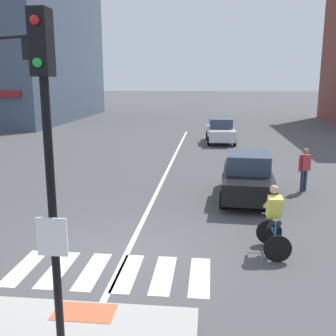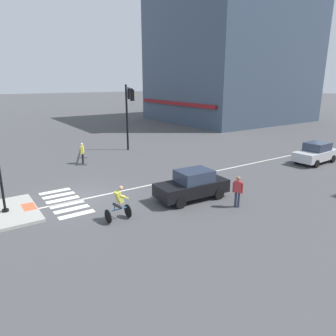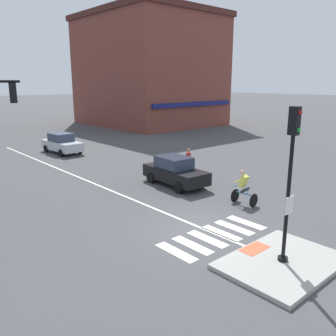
# 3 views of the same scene
# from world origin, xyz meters

# --- Properties ---
(ground_plane) EXTENTS (300.00, 300.00, 0.00)m
(ground_plane) POSITION_xyz_m (0.00, 0.00, 0.00)
(ground_plane) COLOR #474749
(traffic_island) EXTENTS (4.03, 2.87, 0.15)m
(traffic_island) POSITION_xyz_m (0.00, -3.78, 0.07)
(traffic_island) COLOR #A3A099
(traffic_island) RESTS_ON ground
(tactile_pad_front) EXTENTS (1.10, 0.60, 0.01)m
(tactile_pad_front) POSITION_xyz_m (0.00, -2.70, 0.15)
(tactile_pad_front) COLOR #DB5B38
(tactile_pad_front) RESTS_ON traffic_island
(signal_pole) EXTENTS (0.44, 0.38, 4.91)m
(signal_pole) POSITION_xyz_m (0.00, -3.79, 3.10)
(signal_pole) COLOR black
(signal_pole) RESTS_ON traffic_island
(crosswalk_stripe_a) EXTENTS (0.44, 1.80, 0.01)m
(crosswalk_stripe_a) POSITION_xyz_m (-2.00, -0.88, 0.00)
(crosswalk_stripe_a) COLOR silver
(crosswalk_stripe_a) RESTS_ON ground
(crosswalk_stripe_b) EXTENTS (0.44, 1.80, 0.01)m
(crosswalk_stripe_b) POSITION_xyz_m (-1.20, -0.88, 0.00)
(crosswalk_stripe_b) COLOR silver
(crosswalk_stripe_b) RESTS_ON ground
(crosswalk_stripe_c) EXTENTS (0.44, 1.80, 0.01)m
(crosswalk_stripe_c) POSITION_xyz_m (-0.40, -0.88, 0.00)
(crosswalk_stripe_c) COLOR silver
(crosswalk_stripe_c) RESTS_ON ground
(crosswalk_stripe_d) EXTENTS (0.44, 1.80, 0.01)m
(crosswalk_stripe_d) POSITION_xyz_m (0.40, -0.88, 0.00)
(crosswalk_stripe_d) COLOR silver
(crosswalk_stripe_d) RESTS_ON ground
(crosswalk_stripe_e) EXTENTS (0.44, 1.80, 0.01)m
(crosswalk_stripe_e) POSITION_xyz_m (1.20, -0.88, 0.00)
(crosswalk_stripe_e) COLOR silver
(crosswalk_stripe_e) RESTS_ON ground
(crosswalk_stripe_f) EXTENTS (0.44, 1.80, 0.01)m
(crosswalk_stripe_f) POSITION_xyz_m (2.00, -0.88, 0.00)
(crosswalk_stripe_f) COLOR silver
(crosswalk_stripe_f) RESTS_ON ground
(lane_centre_line) EXTENTS (0.14, 28.00, 0.01)m
(lane_centre_line) POSITION_xyz_m (0.17, 10.00, 0.00)
(lane_centre_line) COLOR silver
(lane_centre_line) RESTS_ON ground
(building_corner_left) EXTENTS (14.87, 17.61, 14.49)m
(building_corner_left) POSITION_xyz_m (21.49, 30.13, 7.26)
(building_corner_left) COLOR brown
(building_corner_left) RESTS_ON ground
(car_black_eastbound_mid) EXTENTS (2.03, 4.19, 1.64)m
(car_black_eastbound_mid) POSITION_xyz_m (3.50, 5.19, 0.81)
(car_black_eastbound_mid) COLOR black
(car_black_eastbound_mid) RESTS_ON ground
(car_silver_eastbound_distant) EXTENTS (2.01, 4.18, 1.64)m
(car_silver_eastbound_distant) POSITION_xyz_m (2.83, 18.25, 0.81)
(car_silver_eastbound_distant) COLOR silver
(car_silver_eastbound_distant) RESTS_ON ground
(cyclist) EXTENTS (0.71, 1.12, 1.68)m
(cyclist) POSITION_xyz_m (3.75, 0.62, 0.87)
(cyclist) COLOR black
(cyclist) RESTS_ON ground
(pedestrian_waiting_far_side) EXTENTS (0.50, 0.36, 1.67)m
(pedestrian_waiting_far_side) POSITION_xyz_m (5.75, 6.39, 0.98)
(pedestrian_waiting_far_side) COLOR #2D334C
(pedestrian_waiting_far_side) RESTS_ON ground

